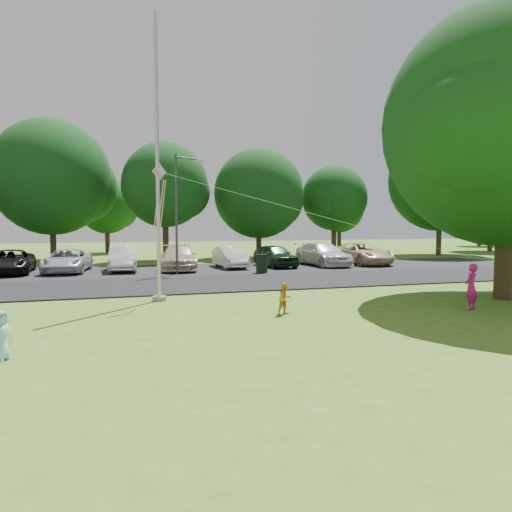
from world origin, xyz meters
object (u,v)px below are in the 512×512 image
object	(u,v)px
flagpole	(158,183)
child_blue	(0,335)
child_yellow	(285,299)
trash_can	(262,264)
big_tree	(508,130)
woman	(471,287)
kite	(171,188)
street_lamp	(180,203)

from	to	relation	value
flagpole	child_blue	xyz separation A→B (m)	(-3.63, -6.36, -3.66)
child_yellow	trash_can	bearing A→B (deg)	61.86
big_tree	child_yellow	xyz separation A→B (m)	(-8.49, -0.33, -5.57)
flagpole	child_yellow	xyz separation A→B (m)	(3.44, -3.61, -3.68)
flagpole	woman	bearing A→B (deg)	-26.30
flagpole	woman	distance (m)	10.98
child_yellow	kite	xyz separation A→B (m)	(-3.07, 2.61, 3.45)
flagpole	child_yellow	bearing A→B (deg)	-46.33
woman	child_blue	world-z (taller)	woman
kite	trash_can	bearing A→B (deg)	20.94
woman	kite	distance (m)	10.20
flagpole	kite	xyz separation A→B (m)	(0.37, -1.00, -0.23)
street_lamp	trash_can	xyz separation A→B (m)	(4.31, -0.75, -3.32)
child_yellow	child_blue	world-z (taller)	child_blue
flagpole	trash_can	size ratio (longest dim) A/B	9.35
woman	child_yellow	xyz separation A→B (m)	(-5.90, 1.01, -0.26)
child_blue	kite	world-z (taller)	kite
trash_can	child_blue	bearing A→B (deg)	-125.38
street_lamp	trash_can	world-z (taller)	street_lamp
street_lamp	child_yellow	xyz separation A→B (m)	(1.64, -11.71, -3.37)
big_tree	child_blue	distance (m)	16.81
flagpole	child_blue	bearing A→B (deg)	-119.69
trash_can	kite	xyz separation A→B (m)	(-5.74, -8.35, 3.39)
flagpole	child_blue	distance (m)	8.19
street_lamp	big_tree	world-z (taller)	big_tree
big_tree	child_blue	world-z (taller)	big_tree
kite	big_tree	bearing A→B (deg)	-45.67
big_tree	child_blue	xyz separation A→B (m)	(-15.56, -3.09, -5.55)
woman	child_blue	size ratio (longest dim) A/B	1.47
street_lamp	woman	bearing A→B (deg)	-84.19
flagpole	street_lamp	bearing A→B (deg)	77.49
child_yellow	woman	bearing A→B (deg)	-24.18
street_lamp	child_yellow	distance (m)	12.30
big_tree	child_yellow	world-z (taller)	big_tree
child_blue	trash_can	bearing A→B (deg)	-8.01
big_tree	child_yellow	distance (m)	10.16
trash_can	child_yellow	size ratio (longest dim) A/B	1.11
big_tree	kite	distance (m)	11.98
flagpole	child_yellow	distance (m)	6.20
child_blue	kite	size ratio (longest dim) A/B	0.11
trash_can	woman	bearing A→B (deg)	-74.89
woman	trash_can	bearing A→B (deg)	-101.22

